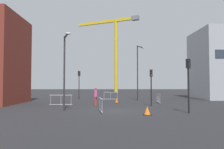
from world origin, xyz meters
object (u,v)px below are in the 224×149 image
Objects in this scene: construction_crane at (114,42)px; pedestrian_walking at (96,95)px; streetlamp_tall at (138,68)px; traffic_light_far at (151,81)px; traffic_light_median at (188,77)px; traffic_cone_orange at (147,111)px; streetlamp_short at (65,65)px; traffic_cone_striped at (117,101)px; traffic_light_near at (79,80)px.

pedestrian_walking is at bearing -94.64° from construction_crane.
traffic_light_far is (0.17, -8.17, -1.89)m from streetlamp_tall.
traffic_cone_orange is at bearing -164.93° from traffic_light_median.
construction_crane is at bearing 91.30° from traffic_cone_orange.
traffic_light_median is at bearing -8.79° from streetlamp_short.
traffic_light_far is (2.54, -37.90, -11.08)m from construction_crane.
streetlamp_short is (-5.24, -41.98, -9.84)m from construction_crane.
construction_crane is 36.55m from traffic_cone_striped.
streetlamp_tall is at bearing 84.66° from traffic_cone_orange.
streetlamp_tall reaches higher than traffic_light_median.
pedestrian_walking reaches higher than traffic_cone_striped.
construction_crane is 39.29m from pedestrian_walking.
streetlamp_tall reaches higher than traffic_cone_striped.
construction_crane is 4.91× the size of traffic_light_median.
streetlamp_tall reaches higher than traffic_light_far.
streetlamp_tall is 9.73m from pedestrian_walking.
traffic_light_near is at bearing 122.92° from traffic_light_median.
traffic_light_far is (8.42, -10.13, -0.27)m from traffic_light_near.
traffic_light_median is (10.15, -15.68, -0.00)m from traffic_light_near.
streetlamp_short is 8.87m from traffic_light_far.
streetlamp_short is at bearing -152.27° from traffic_light_far.
traffic_light_far is 6.96× the size of traffic_cone_striped.
traffic_light_median is 5.82m from traffic_light_far.
streetlamp_tall is at bearing 54.04° from pedestrian_walking.
pedestrian_walking is (-5.55, 0.76, -1.37)m from traffic_light_far.
traffic_light_near reaches higher than traffic_cone_striped.
traffic_cone_striped is (5.14, -6.27, -2.48)m from traffic_light_near.
traffic_cone_orange is at bearing -60.80° from pedestrian_walking.
streetlamp_tall is 8.64m from traffic_light_near.
traffic_light_median reaches higher than traffic_cone_striped.
traffic_light_near is 18.68m from traffic_light_median.
traffic_cone_striped is (-3.28, 3.86, -2.21)m from traffic_light_far.
construction_crane reaches higher than traffic_light_near.
traffic_cone_orange is (6.24, -2.35, -3.42)m from streetlamp_short.
traffic_cone_orange is (-1.36, -14.61, -4.06)m from streetlamp_tall.
streetlamp_short is 9.76m from traffic_cone_striped.
traffic_light_median is 1.12× the size of traffic_light_far.
construction_crane is 46.28m from traffic_cone_orange.
traffic_light_median is (4.26, -43.45, -10.81)m from construction_crane.
construction_crane reaches higher than traffic_light_far.
construction_crane is 4.90× the size of traffic_light_near.
streetlamp_short is 7.49m from traffic_cone_orange.
traffic_light_near is at bearing 92.62° from streetlamp_short.
traffic_light_far is (-1.73, 5.55, -0.27)m from traffic_light_median.
traffic_light_far is 5.77m from pedestrian_walking.
traffic_light_near is at bearing 112.60° from traffic_cone_orange.
streetlamp_tall is 12.45× the size of traffic_cone_orange.
traffic_cone_orange is 10.44m from traffic_cone_striped.
traffic_light_median reaches higher than pedestrian_walking.
traffic_light_near is 1.12× the size of traffic_light_far.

